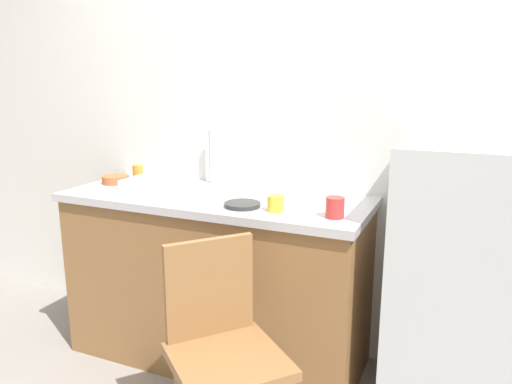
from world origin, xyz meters
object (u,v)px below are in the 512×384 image
object	(u,v)px
cup_yellow	(276,203)
refrigerator	(457,285)
chair	(222,346)
dish_tray	(151,184)
cup_red	(335,207)
hotplate	(242,205)
terracotta_bowl	(116,179)
cup_orange	(138,173)

from	to	relation	value
cup_yellow	refrigerator	bearing A→B (deg)	13.05
refrigerator	chair	bearing A→B (deg)	-139.67
dish_tray	cup_red	distance (m)	1.07
dish_tray	cup_red	world-z (taller)	cup_red
chair	cup_yellow	size ratio (longest dim) A/B	11.61
chair	dish_tray	bearing A→B (deg)	90.32
dish_tray	hotplate	distance (m)	0.64
dish_tray	cup_yellow	bearing A→B (deg)	-11.25
chair	dish_tray	distance (m)	1.10
terracotta_bowl	cup_yellow	distance (m)	1.07
cup_yellow	hotplate	bearing A→B (deg)	176.96
refrigerator	terracotta_bowl	bearing A→B (deg)	179.83
hotplate	cup_orange	distance (m)	0.85
refrigerator	dish_tray	distance (m)	1.60
terracotta_bowl	hotplate	size ratio (longest dim) A/B	0.88
chair	refrigerator	bearing A→B (deg)	-9.08
hotplate	chair	bearing A→B (deg)	-73.28
cup_orange	cup_red	size ratio (longest dim) A/B	1.04
dish_tray	chair	bearing A→B (deg)	-40.27
cup_orange	refrigerator	bearing A→B (deg)	-3.60
dish_tray	cup_red	size ratio (longest dim) A/B	3.10
chair	terracotta_bowl	size ratio (longest dim) A/B	5.96
hotplate	cup_red	bearing A→B (deg)	-0.30
chair	cup_red	size ratio (longest dim) A/B	9.86
cup_red	refrigerator	bearing A→B (deg)	18.82
chair	cup_orange	size ratio (longest dim) A/B	9.48
cup_orange	cup_red	world-z (taller)	cup_orange
dish_tray	refrigerator	bearing A→B (deg)	0.84
refrigerator	hotplate	size ratio (longest dim) A/B	7.27
terracotta_bowl	cup_yellow	bearing A→B (deg)	-10.01
hotplate	cup_orange	bearing A→B (deg)	160.70
refrigerator	cup_red	xyz separation A→B (m)	(-0.51, -0.17, 0.34)
hotplate	cup_yellow	xyz separation A→B (m)	(0.17, -0.01, 0.03)
cup_yellow	dish_tray	bearing A→B (deg)	168.75
dish_tray	cup_orange	xyz separation A→B (m)	(-0.18, 0.13, 0.02)
cup_orange	cup_red	distance (m)	1.28
chair	cup_orange	xyz separation A→B (m)	(-0.96, 0.79, 0.46)
refrigerator	cup_orange	xyz separation A→B (m)	(-1.75, 0.11, 0.34)
refrigerator	cup_red	size ratio (longest dim) A/B	13.69
chair	cup_orange	distance (m)	1.32
cup_yellow	cup_red	world-z (taller)	cup_red
chair	dish_tray	xyz separation A→B (m)	(-0.77, 0.65, 0.43)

